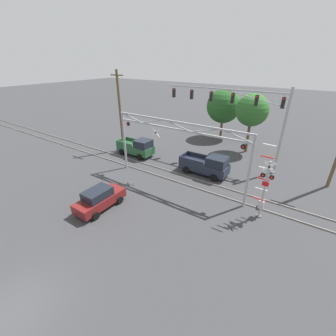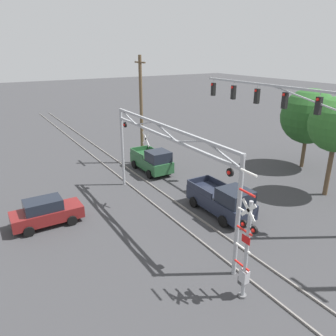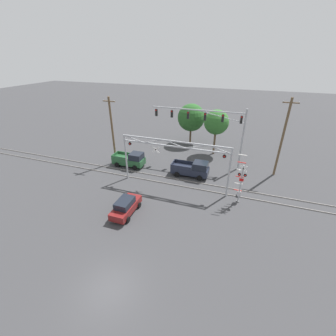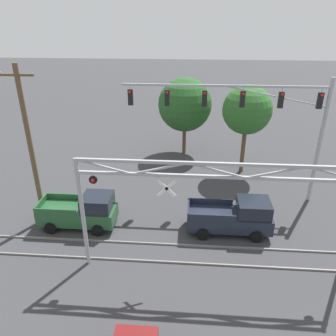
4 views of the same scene
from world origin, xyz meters
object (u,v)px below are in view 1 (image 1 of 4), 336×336
(crossing_gantry, at_px, (177,139))
(sedan_waiting, at_px, (100,199))
(pickup_truck_following, at_px, (137,147))
(background_tree_far_left_verge, at_px, (252,110))
(crossing_signal_mast, at_px, (263,191))
(traffic_signal_span, at_px, (245,109))
(utility_pole_left, at_px, (120,111))
(background_tree_beyond_span, at_px, (224,106))
(pickup_truck_lead, at_px, (207,165))

(crossing_gantry, height_order, sedan_waiting, crossing_gantry)
(pickup_truck_following, relative_size, background_tree_far_left_verge, 0.64)
(crossing_signal_mast, relative_size, pickup_truck_following, 1.24)
(pickup_truck_following, bearing_deg, traffic_signal_span, 21.35)
(crossing_signal_mast, xyz_separation_m, utility_pole_left, (-17.68, 4.31, 2.66))
(crossing_gantry, distance_m, background_tree_far_left_verge, 12.00)
(pickup_truck_following, height_order, utility_pole_left, utility_pole_left)
(traffic_signal_span, distance_m, pickup_truck_following, 12.56)
(crossing_signal_mast, relative_size, traffic_signal_span, 0.44)
(background_tree_far_left_verge, bearing_deg, crossing_signal_mast, -69.56)
(crossing_gantry, xyz_separation_m, background_tree_far_left_verge, (2.96, 11.61, 0.74))
(pickup_truck_following, height_order, background_tree_beyond_span, background_tree_beyond_span)
(crossing_gantry, distance_m, pickup_truck_lead, 4.95)
(pickup_truck_following, bearing_deg, utility_pole_left, 171.70)
(crossing_signal_mast, bearing_deg, background_tree_far_left_verge, 110.44)
(pickup_truck_lead, height_order, pickup_truck_following, same)
(background_tree_beyond_span, xyz_separation_m, background_tree_far_left_verge, (4.77, -3.59, 0.59))
(traffic_signal_span, height_order, background_tree_far_left_verge, traffic_signal_span)
(crossing_signal_mast, height_order, pickup_truck_following, crossing_signal_mast)
(sedan_waiting, xyz_separation_m, background_tree_beyond_span, (1.12, 21.62, 3.69))
(crossing_gantry, height_order, utility_pole_left, utility_pole_left)
(crossing_signal_mast, xyz_separation_m, pickup_truck_lead, (-6.09, 4.03, -1.20))
(pickup_truck_following, height_order, sedan_waiting, pickup_truck_following)
(pickup_truck_lead, bearing_deg, crossing_signal_mast, -33.50)
(pickup_truck_lead, relative_size, sedan_waiting, 1.20)
(background_tree_far_left_verge, bearing_deg, background_tree_beyond_span, 143.00)
(crossing_signal_mast, bearing_deg, traffic_signal_span, 118.01)
(traffic_signal_span, xyz_separation_m, background_tree_beyond_span, (-5.04, 7.79, -1.51))
(traffic_signal_span, distance_m, background_tree_beyond_span, 9.40)
(pickup_truck_following, distance_m, background_tree_far_left_verge, 14.02)
(crossing_signal_mast, bearing_deg, background_tree_beyond_span, 120.46)
(background_tree_far_left_verge, bearing_deg, pickup_truck_following, -141.24)
(pickup_truck_following, relative_size, background_tree_beyond_span, 0.66)
(crossing_signal_mast, bearing_deg, pickup_truck_lead, 146.50)
(sedan_waiting, height_order, background_tree_far_left_verge, background_tree_far_left_verge)
(pickup_truck_following, distance_m, background_tree_beyond_span, 13.72)
(pickup_truck_lead, bearing_deg, traffic_signal_span, 66.59)
(pickup_truck_following, bearing_deg, background_tree_beyond_span, 64.64)
(pickup_truck_lead, xyz_separation_m, background_tree_far_left_verge, (1.50, 8.29, 4.11))
(crossing_gantry, distance_m, sedan_waiting, 7.89)
(crossing_gantry, height_order, traffic_signal_span, traffic_signal_span)
(crossing_gantry, bearing_deg, pickup_truck_following, 156.75)
(sedan_waiting, distance_m, background_tree_far_left_verge, 19.44)
(crossing_gantry, relative_size, pickup_truck_following, 2.81)
(crossing_gantry, relative_size, background_tree_far_left_verge, 1.81)
(utility_pole_left, bearing_deg, crossing_gantry, -19.58)
(crossing_signal_mast, height_order, pickup_truck_lead, crossing_signal_mast)
(background_tree_beyond_span, bearing_deg, crossing_gantry, -83.20)
(pickup_truck_lead, bearing_deg, utility_pole_left, 178.61)
(crossing_signal_mast, relative_size, sedan_waiting, 1.39)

